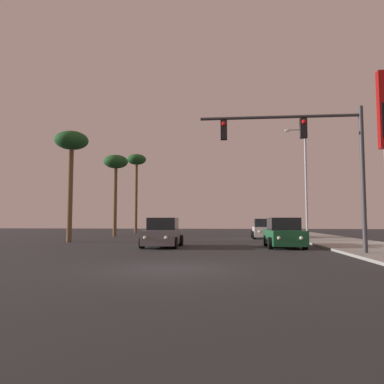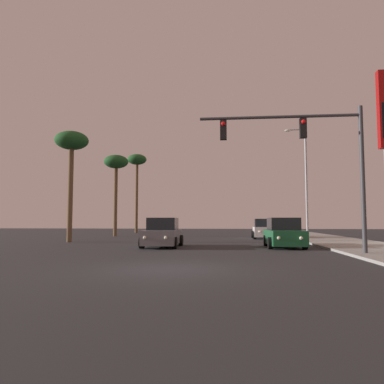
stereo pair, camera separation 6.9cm
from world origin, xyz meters
TOP-DOWN VIEW (x-y plane):
  - ground_plane at (0.00, 0.00)m, footprint 120.00×120.00m
  - sidewalk_right at (9.50, 10.00)m, footprint 5.00×60.00m
  - car_green at (4.98, 10.01)m, footprint 2.04×4.34m
  - car_grey at (-1.93, 9.76)m, footprint 2.04×4.34m
  - car_white at (4.88, 20.98)m, footprint 2.04×4.33m
  - traffic_light_mast at (5.70, 5.32)m, footprint 7.27×0.36m
  - street_lamp at (8.01, 19.21)m, footprint 1.74×0.24m
  - palm_tree_mid at (-9.20, 24.00)m, footprint 2.40×2.40m
  - palm_tree_near at (-9.41, 14.00)m, footprint 2.40×2.40m
  - palm_tree_far at (-9.62, 34.00)m, footprint 2.40×2.40m

SIDE VIEW (x-z plane):
  - ground_plane at x=0.00m, z-range 0.00..0.00m
  - sidewalk_right at x=9.50m, z-range 0.00..0.12m
  - car_green at x=4.98m, z-range -0.08..1.60m
  - car_grey at x=-1.93m, z-range -0.08..1.60m
  - car_white at x=4.88m, z-range -0.08..1.60m
  - traffic_light_mast at x=5.70m, z-range 1.47..7.97m
  - street_lamp at x=8.01m, z-range 0.62..9.62m
  - palm_tree_near at x=-9.41m, z-range 2.92..10.89m
  - palm_tree_mid at x=-9.20m, z-range 2.93..10.93m
  - palm_tree_far at x=-9.62m, z-range 3.65..13.53m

